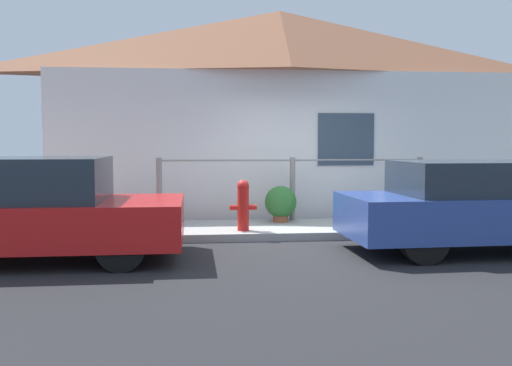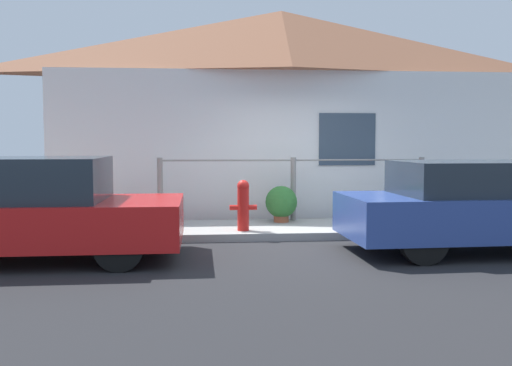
% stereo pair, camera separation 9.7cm
% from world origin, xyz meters
% --- Properties ---
extents(ground_plane, '(60.00, 60.00, 0.00)m').
position_xyz_m(ground_plane, '(0.00, 0.00, 0.00)').
color(ground_plane, '#262628').
extents(sidewalk, '(24.00, 1.64, 0.13)m').
position_xyz_m(sidewalk, '(0.00, 0.82, 0.06)').
color(sidewalk, '#9E9E99').
rests_on(sidewalk, ground_plane).
extents(house, '(9.50, 2.23, 4.26)m').
position_xyz_m(house, '(0.00, 3.07, 3.37)').
color(house, white).
rests_on(house, ground_plane).
extents(fence, '(4.90, 0.10, 1.15)m').
position_xyz_m(fence, '(0.00, 1.49, 0.76)').
color(fence, gray).
rests_on(fence, sidewalk).
extents(car_left, '(3.85, 1.81, 1.36)m').
position_xyz_m(car_left, '(-3.88, -1.08, 0.67)').
color(car_left, red).
rests_on(car_left, ground_plane).
extents(car_right, '(4.22, 1.76, 1.29)m').
position_xyz_m(car_right, '(2.38, -1.08, 0.65)').
color(car_right, '#2D4793').
rests_on(car_right, ground_plane).
extents(fire_hydrant, '(0.44, 0.20, 0.82)m').
position_xyz_m(fire_hydrant, '(-0.99, 0.36, 0.56)').
color(fire_hydrant, red).
rests_on(fire_hydrant, sidewalk).
extents(potted_plant_near_hydrant, '(0.57, 0.57, 0.65)m').
position_xyz_m(potted_plant_near_hydrant, '(-0.25, 1.27, 0.47)').
color(potted_plant_near_hydrant, '#9E5638').
rests_on(potted_plant_near_hydrant, sidewalk).
extents(potted_plant_by_fence, '(0.37, 0.37, 0.48)m').
position_xyz_m(potted_plant_by_fence, '(-4.01, 1.36, 0.39)').
color(potted_plant_by_fence, '#9E5638').
rests_on(potted_plant_by_fence, sidewalk).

